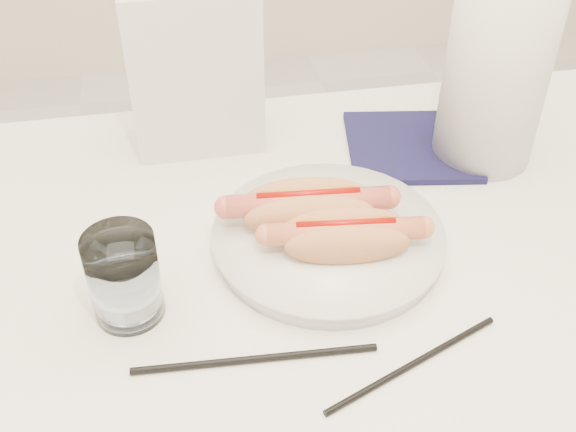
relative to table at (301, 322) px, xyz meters
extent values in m
cube|color=white|center=(0.00, 0.00, 0.04)|extent=(1.20, 0.80, 0.04)
cylinder|color=silver|center=(0.54, 0.34, -0.34)|extent=(0.04, 0.04, 0.71)
cylinder|color=white|center=(0.04, 0.05, 0.07)|extent=(0.33, 0.33, 0.02)
ellipsoid|color=tan|center=(0.02, 0.06, 0.11)|extent=(0.15, 0.05, 0.05)
ellipsoid|color=tan|center=(0.02, 0.09, 0.11)|extent=(0.15, 0.05, 0.05)
ellipsoid|color=tan|center=(0.02, 0.07, 0.09)|extent=(0.14, 0.07, 0.03)
cylinder|color=#D85C4C|center=(0.02, 0.07, 0.11)|extent=(0.18, 0.04, 0.03)
cylinder|color=#990A05|center=(0.02, 0.07, 0.12)|extent=(0.12, 0.02, 0.01)
ellipsoid|color=#D38552|center=(0.05, 0.01, 0.10)|extent=(0.14, 0.05, 0.05)
ellipsoid|color=#D38552|center=(0.05, 0.04, 0.10)|extent=(0.14, 0.05, 0.05)
ellipsoid|color=#D38552|center=(0.05, 0.02, 0.09)|extent=(0.13, 0.06, 0.03)
cylinder|color=#D9704C|center=(0.05, 0.02, 0.11)|extent=(0.17, 0.04, 0.03)
cylinder|color=#990A05|center=(0.05, 0.02, 0.12)|extent=(0.11, 0.02, 0.01)
cylinder|color=silver|center=(-0.18, -0.01, 0.11)|extent=(0.07, 0.07, 0.10)
cylinder|color=black|center=(-0.06, -0.09, 0.06)|extent=(0.24, 0.02, 0.01)
cylinder|color=black|center=(0.08, -0.13, 0.06)|extent=(0.19, 0.08, 0.01)
cube|color=silver|center=(-0.08, 0.30, 0.17)|extent=(0.17, 0.09, 0.22)
cube|color=#121136|center=(0.20, 0.23, 0.06)|extent=(0.19, 0.19, 0.01)
cylinder|color=silver|center=(0.29, 0.20, 0.20)|extent=(0.15, 0.15, 0.29)
camera|label=1|loc=(-0.11, -0.52, 0.59)|focal=43.57mm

